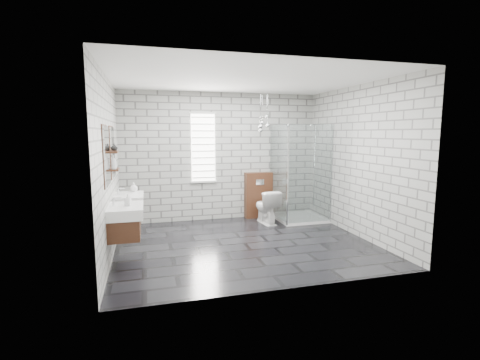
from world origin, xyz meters
name	(u,v)px	position (x,y,z in m)	size (l,w,h in m)	color
floor	(245,244)	(0.00, 0.00, -0.01)	(4.20, 3.60, 0.02)	black
ceiling	(245,79)	(0.00, 0.00, 2.71)	(4.20, 3.60, 0.02)	white
wall_back	(222,157)	(0.00, 1.81, 1.35)	(4.20, 0.02, 2.70)	#A7A8A2
wall_front	(288,178)	(0.00, -1.81, 1.35)	(4.20, 0.02, 2.70)	#A7A8A2
wall_left	(109,167)	(-2.11, 0.00, 1.35)	(0.02, 3.60, 2.70)	#A7A8A2
wall_right	(357,161)	(2.11, 0.00, 1.35)	(0.02, 3.60, 2.70)	#A7A8A2
vanity_left	(123,213)	(-1.91, -0.47, 0.76)	(0.47, 0.70, 1.57)	#4A2816
vanity_right	(126,200)	(-1.91, 0.46, 0.76)	(0.47, 0.70, 1.57)	#4A2816
shelf_lower	(114,170)	(-2.03, -0.05, 1.32)	(0.14, 0.30, 0.03)	#4A2816
shelf_upper	(113,152)	(-2.03, -0.05, 1.58)	(0.14, 0.30, 0.03)	#4A2816
window	(203,148)	(-0.40, 1.78, 1.55)	(0.56, 0.05, 1.48)	white
cistern_panel	(258,195)	(0.80, 1.70, 0.50)	(0.60, 0.20, 1.00)	#4A2816
flush_plate	(260,182)	(0.80, 1.60, 0.80)	(0.18, 0.01, 0.12)	silver
shower_enclosure	(298,197)	(1.50, 1.18, 0.50)	(1.00, 1.00, 2.03)	white
pendant_cluster	(263,124)	(0.79, 1.38, 2.05)	(0.28, 0.26, 0.84)	silver
toilet	(266,207)	(0.80, 1.18, 0.35)	(0.39, 0.68, 0.70)	white
soap_bottle_a	(128,200)	(-1.83, -0.48, 0.93)	(0.08, 0.08, 0.17)	#B2B2B2
soap_bottle_b	(134,187)	(-1.79, 0.73, 0.93)	(0.13, 0.13, 0.16)	#B2B2B2
soap_bottle_c	(114,162)	(-2.02, -0.16, 1.43)	(0.08, 0.08, 0.20)	#B2B2B2
vase	(114,147)	(-2.02, 0.03, 1.65)	(0.10, 0.10, 0.10)	#B2B2B2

